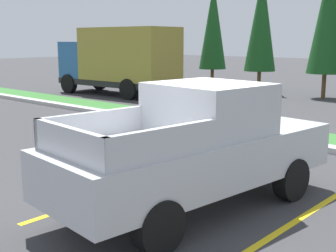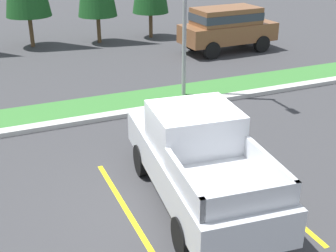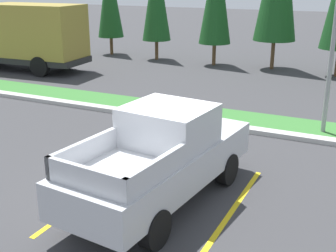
{
  "view_description": "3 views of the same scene",
  "coord_description": "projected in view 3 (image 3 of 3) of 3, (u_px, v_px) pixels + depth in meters",
  "views": [
    {
      "loc": [
        4.82,
        -6.05,
        2.81
      ],
      "look_at": [
        -0.59,
        -0.04,
        1.26
      ],
      "focal_mm": 48.39,
      "sensor_mm": 36.0,
      "label": 1
    },
    {
      "loc": [
        -3.66,
        -7.81,
        5.58
      ],
      "look_at": [
        0.51,
        1.82,
        0.91
      ],
      "focal_mm": 48.16,
      "sensor_mm": 36.0,
      "label": 2
    },
    {
      "loc": [
        4.22,
        -8.15,
        4.69
      ],
      "look_at": [
        -0.62,
        1.89,
        0.94
      ],
      "focal_mm": 47.44,
      "sensor_mm": 36.0,
      "label": 3
    }
  ],
  "objects": [
    {
      "name": "grass_median",
      "position": [
        237.0,
        118.0,
        15.39
      ],
      "size": [
        56.0,
        1.8,
        0.06
      ],
      "primitive_type": "cube",
      "color": "#387533",
      "rests_on": "ground"
    },
    {
      "name": "cargo_truck_distant",
      "position": [
        25.0,
        35.0,
        22.95
      ],
      "size": [
        6.92,
        2.82,
        3.4
      ],
      "color": "black",
      "rests_on": "ground"
    },
    {
      "name": "ground_plane",
      "position": [
        156.0,
        192.0,
        10.19
      ],
      "size": [
        120.0,
        120.0,
        0.0
      ],
      "primitive_type": "plane",
      "color": "#38383A"
    },
    {
      "name": "parking_line_far",
      "position": [
        228.0,
        216.0,
        9.16
      ],
      "size": [
        0.12,
        4.8,
        0.01
      ],
      "primitive_type": "cube",
      "color": "yellow",
      "rests_on": "ground"
    },
    {
      "name": "pickup_truck_main",
      "position": [
        162.0,
        156.0,
        9.51
      ],
      "size": [
        2.45,
        5.4,
        2.1
      ],
      "color": "black",
      "rests_on": "ground"
    },
    {
      "name": "parking_line_near",
      "position": [
        103.0,
        187.0,
        10.43
      ],
      "size": [
        0.12,
        4.8,
        0.01
      ],
      "primitive_type": "cube",
      "color": "yellow",
      "rests_on": "ground"
    },
    {
      "name": "curb_strip",
      "position": [
        226.0,
        126.0,
        14.44
      ],
      "size": [
        56.0,
        0.4,
        0.15
      ],
      "primitive_type": "cube",
      "color": "#B2B2AD",
      "rests_on": "ground"
    }
  ]
}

